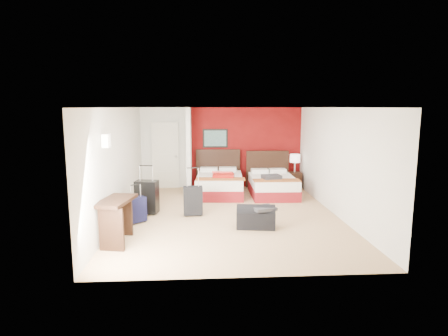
{
  "coord_description": "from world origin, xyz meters",
  "views": [
    {
      "loc": [
        -0.64,
        -8.5,
        2.51
      ],
      "look_at": [
        -0.07,
        0.8,
        1.0
      ],
      "focal_mm": 30.23,
      "sensor_mm": 36.0,
      "label": 1
    }
  ],
  "objects": [
    {
      "name": "table_lamp",
      "position": [
        2.22,
        2.76,
        0.81
      ],
      "size": [
        0.4,
        0.4,
        0.55
      ],
      "primitive_type": "cylinder",
      "rotation": [
        0.0,
        0.0,
        -0.36
      ],
      "color": "white",
      "rests_on": "nightstand"
    },
    {
      "name": "entry_door",
      "position": [
        -1.75,
        3.2,
        1.02
      ],
      "size": [
        0.82,
        0.06,
        2.05
      ],
      "primitive_type": "cube",
      "color": "silver",
      "rests_on": "ground"
    },
    {
      "name": "red_accent_panel",
      "position": [
        0.75,
        3.23,
        1.25
      ],
      "size": [
        3.5,
        0.04,
        2.5
      ],
      "primitive_type": "cube",
      "color": "maroon",
      "rests_on": "ground"
    },
    {
      "name": "duffel_bag",
      "position": [
        0.49,
        -0.92,
        0.2
      ],
      "size": [
        0.85,
        0.53,
        0.4
      ],
      "primitive_type": "cube",
      "rotation": [
        0.0,
        0.0,
        -0.14
      ],
      "color": "black",
      "rests_on": "ground"
    },
    {
      "name": "suitcase_black",
      "position": [
        -1.93,
        0.27,
        0.38
      ],
      "size": [
        0.57,
        0.41,
        0.77
      ],
      "primitive_type": "cube",
      "rotation": [
        0.0,
        0.0,
        -0.2
      ],
      "color": "black",
      "rests_on": "ground"
    },
    {
      "name": "jacket_draped",
      "position": [
        0.64,
        -0.97,
        0.44
      ],
      "size": [
        0.55,
        0.51,
        0.06
      ],
      "primitive_type": "cube",
      "rotation": [
        0.0,
        0.0,
        0.31
      ],
      "color": "#323236",
      "rests_on": "duffel_bag"
    },
    {
      "name": "partition_wall",
      "position": [
        -1.0,
        2.61,
        1.25
      ],
      "size": [
        0.12,
        1.2,
        2.5
      ],
      "primitive_type": "cube",
      "color": "silver",
      "rests_on": "ground"
    },
    {
      "name": "suitcase_charcoal",
      "position": [
        -0.84,
        0.07,
        0.33
      ],
      "size": [
        0.46,
        0.3,
        0.65
      ],
      "primitive_type": "cube",
      "rotation": [
        0.0,
        0.0,
        0.05
      ],
      "color": "black",
      "rests_on": "ground"
    },
    {
      "name": "bed_left",
      "position": [
        -0.12,
        2.13,
        0.28
      ],
      "size": [
        1.43,
        1.95,
        0.56
      ],
      "primitive_type": "cube",
      "rotation": [
        0.0,
        0.0,
        -0.06
      ],
      "color": "white",
      "rests_on": "ground"
    },
    {
      "name": "nightstand",
      "position": [
        2.22,
        2.76,
        0.27
      ],
      "size": [
        0.39,
        0.39,
        0.53
      ],
      "primitive_type": "cube",
      "rotation": [
        0.0,
        0.0,
        0.02
      ],
      "color": "black",
      "rests_on": "ground"
    },
    {
      "name": "jacket_bundle",
      "position": [
        1.3,
        1.66,
        0.59
      ],
      "size": [
        0.55,
        0.48,
        0.12
      ],
      "primitive_type": "cube",
      "rotation": [
        0.0,
        0.0,
        0.2
      ],
      "color": "#35353A",
      "rests_on": "bed_right"
    },
    {
      "name": "bed_right",
      "position": [
        1.4,
        1.96,
        0.27
      ],
      "size": [
        1.28,
        1.8,
        0.53
      ],
      "primitive_type": "cube",
      "rotation": [
        0.0,
        0.0,
        -0.02
      ],
      "color": "white",
      "rests_on": "ground"
    },
    {
      "name": "red_suitcase_open",
      "position": [
        -0.02,
        2.03,
        0.61
      ],
      "size": [
        0.7,
        0.88,
        0.1
      ],
      "primitive_type": "cube",
      "rotation": [
        0.0,
        0.0,
        -0.17
      ],
      "color": "red",
      "rests_on": "bed_left"
    },
    {
      "name": "desk",
      "position": [
        -2.23,
        -1.63,
        0.42
      ],
      "size": [
        0.68,
        1.08,
        0.83
      ],
      "primitive_type": "cube",
      "rotation": [
        0.0,
        0.0,
        -0.19
      ],
      "color": "black",
      "rests_on": "ground"
    },
    {
      "name": "room_walls",
      "position": [
        -1.4,
        1.42,
        1.26
      ],
      "size": [
        5.02,
        6.52,
        2.5
      ],
      "color": "silver",
      "rests_on": "ground"
    },
    {
      "name": "ground",
      "position": [
        0.0,
        0.0,
        0.0
      ],
      "size": [
        6.5,
        6.5,
        0.0
      ],
      "primitive_type": "plane",
      "color": "#D8B385",
      "rests_on": "ground"
    },
    {
      "name": "suitcase_navy",
      "position": [
        -2.07,
        -0.42,
        0.27
      ],
      "size": [
        0.45,
        0.43,
        0.54
      ],
      "primitive_type": "cube",
      "rotation": [
        0.0,
        0.0,
        0.7
      ],
      "color": "black",
      "rests_on": "ground"
    }
  ]
}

